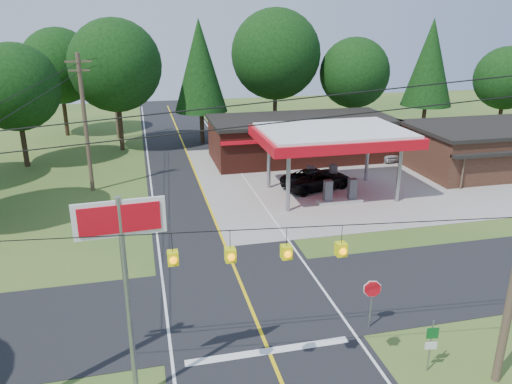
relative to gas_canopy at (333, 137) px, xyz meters
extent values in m
plane|color=#36571E|center=(-9.00, -13.00, -4.27)|extent=(120.00, 120.00, 0.00)
cube|color=black|center=(-9.00, -13.00, -4.26)|extent=(8.00, 120.00, 0.02)
cube|color=black|center=(-9.00, -13.00, -4.25)|extent=(70.00, 7.00, 0.02)
cube|color=yellow|center=(-9.00, -13.00, -4.24)|extent=(0.15, 110.00, 0.00)
cylinder|color=gray|center=(-4.00, -2.50, -2.17)|extent=(0.28, 0.28, 4.20)
cylinder|color=gray|center=(-4.00, 2.50, -2.17)|extent=(0.28, 0.28, 4.20)
cylinder|color=gray|center=(4.00, -2.50, -2.17)|extent=(0.28, 0.28, 4.20)
cylinder|color=gray|center=(4.00, 2.50, -2.17)|extent=(0.28, 0.28, 4.20)
cube|color=red|center=(0.00, 0.00, 0.08)|extent=(10.60, 7.40, 0.70)
cube|color=white|center=(0.00, 0.00, 0.48)|extent=(10.00, 7.00, 0.25)
cube|color=#9E9B93|center=(0.00, -1.80, -4.14)|extent=(3.20, 0.90, 0.22)
cube|color=#3F3F44|center=(-0.90, -1.80, -3.32)|extent=(0.55, 0.45, 1.50)
cube|color=#3F3F44|center=(0.90, -1.80, -3.32)|extent=(0.55, 0.45, 1.50)
cube|color=#9E9B93|center=(0.00, 1.80, -4.14)|extent=(3.20, 0.90, 0.22)
cube|color=#3F3F44|center=(-0.90, 1.80, -3.32)|extent=(0.55, 0.45, 1.50)
cube|color=#3F3F44|center=(0.90, 1.80, -3.32)|extent=(0.55, 0.45, 1.50)
cube|color=#501F16|center=(1.00, 10.00, -2.52)|extent=(16.00, 7.00, 3.50)
cube|color=black|center=(1.00, 10.00, -0.62)|extent=(16.40, 7.40, 0.30)
cube|color=red|center=(1.00, 6.40, -1.57)|extent=(16.00, 0.50, 0.25)
cylinder|color=#473828|center=(-17.00, 5.00, 0.73)|extent=(0.30, 0.30, 10.00)
cube|color=#473828|center=(-17.00, 5.00, 5.13)|extent=(1.80, 0.12, 0.12)
cube|color=#473828|center=(-17.00, 5.00, 4.53)|extent=(1.40, 0.12, 0.12)
cylinder|color=#473828|center=(-15.50, 22.00, 0.48)|extent=(0.30, 0.30, 9.50)
cube|color=#DBE40C|center=(-12.55, -18.70, 1.23)|extent=(0.32, 0.32, 0.42)
cube|color=#DBE40C|center=(-10.85, -18.90, 1.23)|extent=(0.32, 0.32, 0.42)
cube|color=#DBE40C|center=(-9.15, -19.10, 1.23)|extent=(0.32, 0.32, 0.42)
cube|color=#DBE40C|center=(-7.45, -19.30, 1.23)|extent=(0.32, 0.32, 0.42)
cylinder|color=#332316|center=(-23.00, 13.00, -2.29)|extent=(0.44, 0.44, 3.96)
sphere|color=black|center=(-23.00, 13.00, 2.55)|extent=(7.26, 7.26, 7.26)
cylinder|color=#332316|center=(-15.00, 17.00, -1.93)|extent=(0.44, 0.44, 4.68)
sphere|color=black|center=(-15.00, 17.00, 3.79)|extent=(8.58, 8.58, 8.58)
cylinder|color=#332316|center=(-7.00, 18.00, -2.11)|extent=(0.44, 0.44, 4.32)
cone|color=black|center=(-7.00, 18.00, 3.53)|extent=(5.28, 5.28, 9.00)
cylinder|color=#332316|center=(1.00, 19.00, -1.75)|extent=(0.44, 0.44, 5.04)
sphere|color=black|center=(1.00, 19.00, 4.41)|extent=(9.24, 9.24, 9.24)
cylinder|color=#332316|center=(9.00, 17.00, -2.29)|extent=(0.44, 0.44, 3.96)
sphere|color=black|center=(9.00, 17.00, 2.55)|extent=(7.26, 7.26, 7.26)
cylinder|color=#332316|center=(17.00, 16.00, -2.11)|extent=(0.44, 0.44, 4.32)
cone|color=black|center=(17.00, 16.00, 3.53)|extent=(5.28, 5.28, 9.00)
cylinder|color=#332316|center=(25.00, 14.00, -2.47)|extent=(0.44, 0.44, 3.60)
sphere|color=black|center=(25.00, 14.00, 1.93)|extent=(6.60, 6.60, 6.60)
cylinder|color=#332316|center=(-21.00, 25.00, -2.11)|extent=(0.44, 0.44, 4.32)
sphere|color=black|center=(-21.00, 25.00, 3.17)|extent=(7.92, 7.92, 7.92)
imported|color=black|center=(-0.50, 1.50, -3.50)|extent=(6.73, 6.73, 1.52)
imported|color=silver|center=(8.00, 8.00, -3.62)|extent=(4.57, 4.57, 1.30)
cylinder|color=gray|center=(-14.00, -18.00, -0.62)|extent=(0.18, 0.18, 7.30)
cube|color=white|center=(-14.00, -18.00, 2.36)|extent=(2.71, 0.26, 1.15)
cube|color=red|center=(-14.00, -18.05, 2.36)|extent=(2.38, 0.22, 0.88)
cylinder|color=gray|center=(-4.50, -16.00, -3.20)|extent=(0.07, 0.07, 2.13)
cylinder|color=gray|center=(-3.62, -19.00, -3.20)|extent=(0.06, 0.06, 2.14)
cube|color=#0C591E|center=(-3.62, -19.04, -2.62)|extent=(0.44, 0.10, 0.44)
cube|color=white|center=(-3.62, -19.04, -3.16)|extent=(0.44, 0.10, 0.29)
camera|label=1|loc=(-13.22, -32.26, 7.98)|focal=35.00mm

